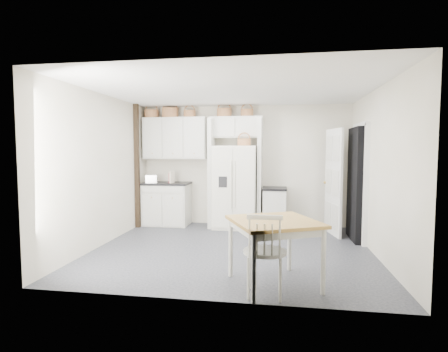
# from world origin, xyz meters

# --- Properties ---
(floor) EXTENTS (4.50, 4.50, 0.00)m
(floor) POSITION_xyz_m (0.00, 0.00, 0.00)
(floor) COLOR black
(floor) RESTS_ON ground
(ceiling) EXTENTS (4.50, 4.50, 0.00)m
(ceiling) POSITION_xyz_m (0.00, 0.00, 2.60)
(ceiling) COLOR white
(ceiling) RESTS_ON wall_back
(wall_back) EXTENTS (4.50, 0.00, 4.50)m
(wall_back) POSITION_xyz_m (0.00, 2.00, 1.30)
(wall_back) COLOR beige
(wall_back) RESTS_ON floor
(wall_left) EXTENTS (0.00, 4.00, 4.00)m
(wall_left) POSITION_xyz_m (-2.25, 0.00, 1.30)
(wall_left) COLOR beige
(wall_left) RESTS_ON floor
(wall_right) EXTENTS (0.00, 4.00, 4.00)m
(wall_right) POSITION_xyz_m (2.25, 0.00, 1.30)
(wall_right) COLOR beige
(wall_right) RESTS_ON floor
(refrigerator) EXTENTS (0.89, 0.72, 1.73)m
(refrigerator) POSITION_xyz_m (-0.15, 1.65, 0.86)
(refrigerator) COLOR white
(refrigerator) RESTS_ON floor
(base_cab_left) EXTENTS (0.96, 0.61, 0.89)m
(base_cab_left) POSITION_xyz_m (-1.67, 1.70, 0.45)
(base_cab_left) COLOR beige
(base_cab_left) RESTS_ON floor
(base_cab_right) EXTENTS (0.47, 0.56, 0.82)m
(base_cab_right) POSITION_xyz_m (0.67, 1.70, 0.41)
(base_cab_right) COLOR beige
(base_cab_right) RESTS_ON floor
(dining_table) EXTENTS (1.27, 1.27, 0.80)m
(dining_table) POSITION_xyz_m (0.70, -1.42, 0.40)
(dining_table) COLOR olive
(dining_table) RESTS_ON floor
(windsor_chair) EXTENTS (0.49, 0.45, 1.00)m
(windsor_chair) POSITION_xyz_m (0.60, -1.75, 0.50)
(windsor_chair) COLOR beige
(windsor_chair) RESTS_ON floor
(counter_left) EXTENTS (1.00, 0.65, 0.04)m
(counter_left) POSITION_xyz_m (-1.67, 1.70, 0.91)
(counter_left) COLOR black
(counter_left) RESTS_ON base_cab_left
(counter_right) EXTENTS (0.50, 0.60, 0.04)m
(counter_right) POSITION_xyz_m (0.67, 1.70, 0.84)
(counter_right) COLOR black
(counter_right) RESTS_ON base_cab_right
(toaster) EXTENTS (0.27, 0.19, 0.17)m
(toaster) POSITION_xyz_m (-1.98, 1.59, 1.02)
(toaster) COLOR silver
(toaster) RESTS_ON counter_left
(cookbook_red) EXTENTS (0.06, 0.15, 0.22)m
(cookbook_red) POSITION_xyz_m (-1.57, 1.62, 1.04)
(cookbook_red) COLOR #BD2A39
(cookbook_red) RESTS_ON counter_left
(cookbook_cream) EXTENTS (0.07, 0.17, 0.25)m
(cookbook_cream) POSITION_xyz_m (-1.52, 1.62, 1.06)
(cookbook_cream) COLOR beige
(cookbook_cream) RESTS_ON counter_left
(basket_upper_a) EXTENTS (0.31, 0.31, 0.18)m
(basket_upper_a) POSITION_xyz_m (-2.04, 1.83, 2.44)
(basket_upper_a) COLOR brown
(basket_upper_a) RESTS_ON upper_cabinet
(basket_upper_b) EXTENTS (0.36, 0.36, 0.21)m
(basket_upper_b) POSITION_xyz_m (-1.62, 1.83, 2.46)
(basket_upper_b) COLOR brown
(basket_upper_b) RESTS_ON upper_cabinet
(basket_upper_c) EXTENTS (0.26, 0.26, 0.15)m
(basket_upper_c) POSITION_xyz_m (-1.18, 1.83, 2.43)
(basket_upper_c) COLOR brown
(basket_upper_c) RESTS_ON upper_cabinet
(basket_bridge_a) EXTENTS (0.32, 0.32, 0.18)m
(basket_bridge_a) POSITION_xyz_m (-0.41, 1.83, 2.44)
(basket_bridge_a) COLOR brown
(basket_bridge_a) RESTS_ON bridge_cabinet
(basket_bridge_b) EXTENTS (0.27, 0.27, 0.15)m
(basket_bridge_b) POSITION_xyz_m (0.07, 1.83, 2.43)
(basket_bridge_b) COLOR brown
(basket_bridge_b) RESTS_ON bridge_cabinet
(basket_fridge_b) EXTENTS (0.27, 0.27, 0.15)m
(basket_fridge_b) POSITION_xyz_m (0.04, 1.55, 1.80)
(basket_fridge_b) COLOR brown
(basket_fridge_b) RESTS_ON refrigerator
(upper_cabinet) EXTENTS (1.40, 0.34, 0.90)m
(upper_cabinet) POSITION_xyz_m (-1.50, 1.83, 1.90)
(upper_cabinet) COLOR beige
(upper_cabinet) RESTS_ON wall_back
(bridge_cabinet) EXTENTS (1.12, 0.34, 0.45)m
(bridge_cabinet) POSITION_xyz_m (-0.15, 1.83, 2.12)
(bridge_cabinet) COLOR beige
(bridge_cabinet) RESTS_ON wall_back
(fridge_panel_left) EXTENTS (0.08, 0.60, 2.30)m
(fridge_panel_left) POSITION_xyz_m (-0.66, 1.70, 1.15)
(fridge_panel_left) COLOR beige
(fridge_panel_left) RESTS_ON floor
(fridge_panel_right) EXTENTS (0.08, 0.60, 2.30)m
(fridge_panel_right) POSITION_xyz_m (0.36, 1.70, 1.15)
(fridge_panel_right) COLOR beige
(fridge_panel_right) RESTS_ON floor
(trim_post) EXTENTS (0.09, 0.09, 2.60)m
(trim_post) POSITION_xyz_m (-2.20, 1.35, 1.30)
(trim_post) COLOR black
(trim_post) RESTS_ON floor
(doorway_void) EXTENTS (0.18, 0.85, 2.05)m
(doorway_void) POSITION_xyz_m (2.16, 1.00, 1.02)
(doorway_void) COLOR black
(doorway_void) RESTS_ON floor
(door_slab) EXTENTS (0.21, 0.79, 2.05)m
(door_slab) POSITION_xyz_m (1.80, 1.33, 1.02)
(door_slab) COLOR white
(door_slab) RESTS_ON floor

